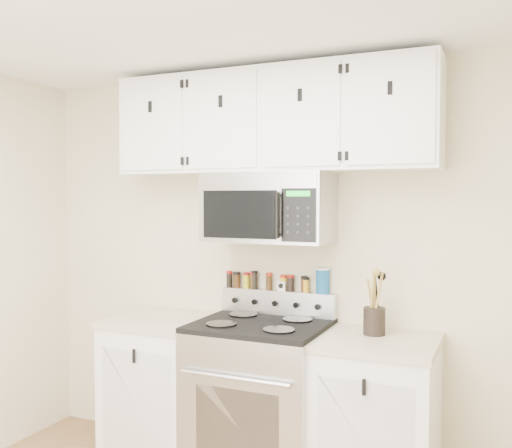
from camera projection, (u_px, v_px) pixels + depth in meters
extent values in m
cube|color=#BBAD8C|center=(280.00, 266.00, 3.64)|extent=(3.50, 0.01, 2.50)
cube|color=#B7B7BA|center=(260.00, 404.00, 3.38)|extent=(0.76, 0.65, 0.92)
cube|color=black|center=(237.00, 425.00, 3.10)|extent=(0.50, 0.02, 0.40)
cube|color=black|center=(260.00, 325.00, 3.36)|extent=(0.76, 0.65, 0.03)
cube|color=#B7B7BA|center=(278.00, 302.00, 3.62)|extent=(0.76, 0.08, 0.15)
cylinder|color=black|center=(221.00, 324.00, 3.30)|extent=(0.18, 0.18, 0.01)
cylinder|color=black|center=(279.00, 330.00, 3.15)|extent=(0.18, 0.18, 0.01)
cylinder|color=black|center=(243.00, 315.00, 3.57)|extent=(0.18, 0.18, 0.01)
cylinder|color=black|center=(297.00, 320.00, 3.42)|extent=(0.18, 0.18, 0.01)
cube|color=white|center=(164.00, 390.00, 3.69)|extent=(0.62, 0.60, 0.88)
cube|color=tan|center=(163.00, 320.00, 3.67)|extent=(0.64, 0.62, 0.04)
cube|color=white|center=(377.00, 425.00, 3.13)|extent=(0.62, 0.60, 0.88)
cube|color=tan|center=(378.00, 342.00, 3.11)|extent=(0.64, 0.62, 0.04)
cube|color=#9E9EA3|center=(269.00, 207.00, 3.45)|extent=(0.76, 0.38, 0.42)
cube|color=#B7B7BA|center=(256.00, 178.00, 3.27)|extent=(0.73, 0.01, 0.08)
cube|color=black|center=(239.00, 214.00, 3.32)|extent=(0.47, 0.01, 0.28)
cube|color=black|center=(299.00, 215.00, 3.17)|extent=(0.20, 0.01, 0.30)
cylinder|color=black|center=(277.00, 215.00, 3.18)|extent=(0.03, 0.03, 0.26)
cube|color=white|center=(271.00, 121.00, 3.45)|extent=(2.00, 0.33, 0.62)
cube|color=white|center=(151.00, 125.00, 3.60)|extent=(0.46, 0.01, 0.57)
cube|color=black|center=(150.00, 107.00, 3.59)|extent=(0.02, 0.01, 0.07)
cube|color=white|center=(221.00, 120.00, 3.40)|extent=(0.46, 0.01, 0.57)
cube|color=black|center=(220.00, 101.00, 3.39)|extent=(0.03, 0.01, 0.07)
cube|color=white|center=(300.00, 115.00, 3.20)|extent=(0.46, 0.01, 0.57)
cube|color=black|center=(300.00, 95.00, 3.18)|extent=(0.03, 0.01, 0.07)
cube|color=white|center=(390.00, 110.00, 2.99)|extent=(0.46, 0.01, 0.57)
cube|color=black|center=(390.00, 88.00, 2.98)|extent=(0.02, 0.01, 0.07)
cylinder|color=black|center=(374.00, 321.00, 3.19)|extent=(0.12, 0.12, 0.15)
cylinder|color=olive|center=(374.00, 300.00, 3.18)|extent=(0.01, 0.01, 0.29)
cylinder|color=olive|center=(378.00, 299.00, 3.16)|extent=(0.01, 0.01, 0.31)
cylinder|color=olive|center=(371.00, 302.00, 3.20)|extent=(0.01, 0.01, 0.26)
cylinder|color=black|center=(377.00, 301.00, 3.20)|extent=(0.01, 0.01, 0.27)
cylinder|color=olive|center=(372.00, 300.00, 3.17)|extent=(0.01, 0.01, 0.30)
cube|color=silver|center=(282.00, 286.00, 3.60)|extent=(0.05, 0.05, 0.06)
cylinder|color=#14538F|center=(323.00, 282.00, 3.49)|extent=(0.08, 0.08, 0.15)
cylinder|color=white|center=(323.00, 269.00, 3.49)|extent=(0.09, 0.09, 0.01)
cylinder|color=black|center=(229.00, 280.00, 3.75)|extent=(0.04, 0.04, 0.09)
cylinder|color=#A7110C|center=(229.00, 272.00, 3.75)|extent=(0.04, 0.04, 0.02)
cylinder|color=#3A200D|center=(237.00, 281.00, 3.73)|extent=(0.04, 0.04, 0.09)
cylinder|color=black|center=(237.00, 273.00, 3.73)|extent=(0.05, 0.05, 0.02)
cylinder|color=gold|center=(246.00, 282.00, 3.70)|extent=(0.04, 0.04, 0.09)
cylinder|color=maroon|center=(246.00, 274.00, 3.70)|extent=(0.04, 0.04, 0.02)
cylinder|color=#442A10|center=(253.00, 281.00, 3.68)|extent=(0.04, 0.04, 0.09)
cylinder|color=#B30D14|center=(253.00, 273.00, 3.68)|extent=(0.04, 0.04, 0.02)
cylinder|color=black|center=(254.00, 281.00, 3.68)|extent=(0.04, 0.04, 0.10)
cylinder|color=black|center=(254.00, 272.00, 3.68)|extent=(0.04, 0.04, 0.02)
cylinder|color=#3C260E|center=(269.00, 283.00, 3.64)|extent=(0.04, 0.04, 0.09)
cylinder|color=#AF1D0D|center=(269.00, 274.00, 3.64)|extent=(0.04, 0.04, 0.02)
cylinder|color=gold|center=(283.00, 284.00, 3.60)|extent=(0.04, 0.04, 0.08)
cylinder|color=#B51F0D|center=(283.00, 276.00, 3.60)|extent=(0.04, 0.04, 0.02)
cylinder|color=black|center=(291.00, 284.00, 3.58)|extent=(0.04, 0.04, 0.09)
cylinder|color=#98120B|center=(291.00, 276.00, 3.58)|extent=(0.04, 0.04, 0.02)
cylinder|color=#472611|center=(304.00, 285.00, 3.54)|extent=(0.04, 0.04, 0.09)
cylinder|color=black|center=(304.00, 277.00, 3.54)|extent=(0.04, 0.04, 0.02)
cylinder|color=orange|center=(306.00, 286.00, 3.54)|extent=(0.04, 0.04, 0.08)
cylinder|color=black|center=(306.00, 278.00, 3.54)|extent=(0.04, 0.04, 0.02)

